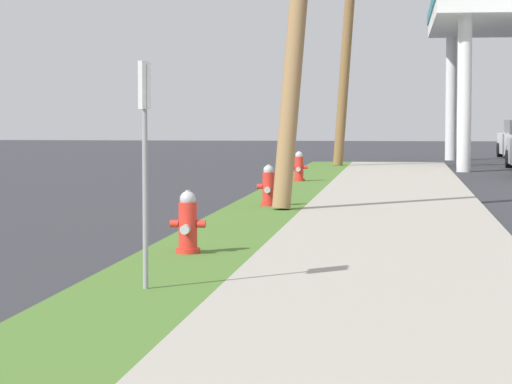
{
  "coord_description": "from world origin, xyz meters",
  "views": [
    {
      "loc": [
        3.1,
        -1.06,
        1.74
      ],
      "look_at": [
        1.02,
        15.59,
        0.63
      ],
      "focal_mm": 81.3,
      "sensor_mm": 36.0,
      "label": 1
    }
  ],
  "objects_px": {
    "fire_hydrant_fourth": "(299,168)",
    "utility_pole_background": "(349,11)",
    "fire_hydrant_second": "(188,226)",
    "street_sign_post": "(145,127)",
    "fire_hydrant_third": "(269,188)"
  },
  "relations": [
    {
      "from": "fire_hydrant_fourth",
      "to": "utility_pole_background",
      "type": "height_order",
      "value": "utility_pole_background"
    },
    {
      "from": "fire_hydrant_second",
      "to": "street_sign_post",
      "type": "xyz_separation_m",
      "value": [
        0.12,
        -2.82,
        1.19
      ]
    },
    {
      "from": "fire_hydrant_second",
      "to": "utility_pole_background",
      "type": "distance_m",
      "value": 24.47
    },
    {
      "from": "utility_pole_background",
      "to": "fire_hydrant_second",
      "type": "bearing_deg",
      "value": -91.91
    },
    {
      "from": "fire_hydrant_third",
      "to": "fire_hydrant_fourth",
      "type": "height_order",
      "value": "same"
    },
    {
      "from": "fire_hydrant_second",
      "to": "fire_hydrant_third",
      "type": "relative_size",
      "value": 1.0
    },
    {
      "from": "fire_hydrant_third",
      "to": "utility_pole_background",
      "type": "relative_size",
      "value": 0.08
    },
    {
      "from": "fire_hydrant_third",
      "to": "fire_hydrant_fourth",
      "type": "relative_size",
      "value": 1.0
    },
    {
      "from": "utility_pole_background",
      "to": "street_sign_post",
      "type": "xyz_separation_m",
      "value": [
        -0.68,
        -26.83,
        -3.46
      ]
    },
    {
      "from": "fire_hydrant_third",
      "to": "fire_hydrant_fourth",
      "type": "distance_m",
      "value": 8.04
    },
    {
      "from": "fire_hydrant_second",
      "to": "street_sign_post",
      "type": "relative_size",
      "value": 0.35
    },
    {
      "from": "fire_hydrant_fourth",
      "to": "utility_pole_background",
      "type": "xyz_separation_m",
      "value": [
        0.83,
        8.68,
        4.65
      ]
    },
    {
      "from": "street_sign_post",
      "to": "fire_hydrant_fourth",
      "type": "bearing_deg",
      "value": 90.47
    },
    {
      "from": "fire_hydrant_second",
      "to": "fire_hydrant_fourth",
      "type": "xyz_separation_m",
      "value": [
        -0.03,
        15.33,
        0.0
      ]
    },
    {
      "from": "fire_hydrant_third",
      "to": "street_sign_post",
      "type": "distance_m",
      "value": 10.18
    }
  ]
}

